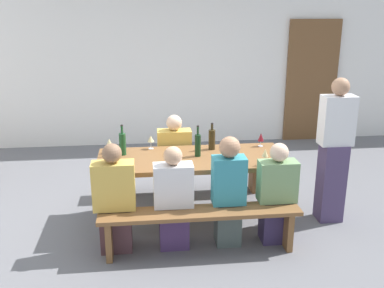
{
  "coord_description": "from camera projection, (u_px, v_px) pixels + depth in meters",
  "views": [
    {
      "loc": [
        -0.51,
        -4.6,
        2.38
      ],
      "look_at": [
        0.0,
        0.0,
        0.9
      ],
      "focal_mm": 41.86,
      "sensor_mm": 36.0,
      "label": 1
    }
  ],
  "objects": [
    {
      "name": "ground_plane",
      "position": [
        192.0,
        218.0,
        5.14
      ],
      "size": [
        24.0,
        24.0,
        0.0
      ],
      "primitive_type": "plane",
      "color": "slate"
    },
    {
      "name": "back_wall",
      "position": [
        172.0,
        50.0,
        7.51
      ],
      "size": [
        14.0,
        0.2,
        3.2
      ],
      "primitive_type": "cube",
      "color": "white",
      "rests_on": "ground"
    },
    {
      "name": "wooden_door",
      "position": [
        311.0,
        81.0,
        7.8
      ],
      "size": [
        0.9,
        0.06,
        2.1
      ],
      "primitive_type": "cube",
      "color": "brown",
      "rests_on": "ground"
    },
    {
      "name": "tasting_table",
      "position": [
        192.0,
        164.0,
        4.93
      ],
      "size": [
        2.07,
        0.83,
        0.75
      ],
      "color": "brown",
      "rests_on": "ground"
    },
    {
      "name": "bench_near",
      "position": [
        200.0,
        220.0,
        4.35
      ],
      "size": [
        1.97,
        0.3,
        0.45
      ],
      "color": "brown",
      "rests_on": "ground"
    },
    {
      "name": "bench_far",
      "position": [
        186.0,
        168.0,
        5.71
      ],
      "size": [
        1.97,
        0.3,
        0.45
      ],
      "color": "brown",
      "rests_on": "ground"
    },
    {
      "name": "wine_bottle_0",
      "position": [
        198.0,
        145.0,
        4.9
      ],
      "size": [
        0.07,
        0.07,
        0.35
      ],
      "color": "#143319",
      "rests_on": "tasting_table"
    },
    {
      "name": "wine_bottle_1",
      "position": [
        212.0,
        139.0,
        5.13
      ],
      "size": [
        0.08,
        0.08,
        0.31
      ],
      "color": "#332814",
      "rests_on": "tasting_table"
    },
    {
      "name": "wine_bottle_2",
      "position": [
        123.0,
        143.0,
        4.95
      ],
      "size": [
        0.07,
        0.07,
        0.34
      ],
      "color": "#194723",
      "rests_on": "tasting_table"
    },
    {
      "name": "wine_glass_0",
      "position": [
        151.0,
        139.0,
        5.15
      ],
      "size": [
        0.08,
        0.08,
        0.16
      ],
      "color": "silver",
      "rests_on": "tasting_table"
    },
    {
      "name": "wine_glass_1",
      "position": [
        261.0,
        137.0,
        5.24
      ],
      "size": [
        0.07,
        0.07,
        0.16
      ],
      "color": "silver",
      "rests_on": "tasting_table"
    },
    {
      "name": "wine_glass_2",
      "position": [
        109.0,
        151.0,
        4.75
      ],
      "size": [
        0.07,
        0.07,
        0.16
      ],
      "color": "silver",
      "rests_on": "tasting_table"
    },
    {
      "name": "wine_glass_3",
      "position": [
        265.0,
        154.0,
        4.63
      ],
      "size": [
        0.07,
        0.07,
        0.18
      ],
      "color": "silver",
      "rests_on": "tasting_table"
    },
    {
      "name": "wine_glass_4",
      "position": [
        109.0,
        143.0,
        5.0
      ],
      "size": [
        0.07,
        0.07,
        0.17
      ],
      "color": "silver",
      "rests_on": "tasting_table"
    },
    {
      "name": "seated_guest_near_0",
      "position": [
        115.0,
        201.0,
        4.36
      ],
      "size": [
        0.41,
        0.24,
        1.11
      ],
      "rotation": [
        0.0,
        0.0,
        1.57
      ],
      "color": "#503237",
      "rests_on": "ground"
    },
    {
      "name": "seated_guest_near_1",
      "position": [
        174.0,
        201.0,
        4.43
      ],
      "size": [
        0.39,
        0.24,
        1.06
      ],
      "rotation": [
        0.0,
        0.0,
        1.57
      ],
      "color": "#462E5A",
      "rests_on": "ground"
    },
    {
      "name": "seated_guest_near_2",
      "position": [
        228.0,
        193.0,
        4.47
      ],
      "size": [
        0.33,
        0.24,
        1.14
      ],
      "rotation": [
        0.0,
        0.0,
        1.57
      ],
      "color": "#475350",
      "rests_on": "ground"
    },
    {
      "name": "seated_guest_near_3",
      "position": [
        276.0,
        196.0,
        4.54
      ],
      "size": [
        0.39,
        0.24,
        1.06
      ],
      "rotation": [
        0.0,
        0.0,
        1.57
      ],
      "color": "#352A50",
      "rests_on": "ground"
    },
    {
      "name": "seated_guest_far_0",
      "position": [
        175.0,
        161.0,
        5.5
      ],
      "size": [
        0.41,
        0.24,
        1.09
      ],
      "rotation": [
        0.0,
        0.0,
        -1.57
      ],
      "color": "#4F583B",
      "rests_on": "ground"
    },
    {
      "name": "standing_host",
      "position": [
        334.0,
        154.0,
        4.9
      ],
      "size": [
        0.35,
        0.24,
        1.62
      ],
      "rotation": [
        0.0,
        0.0,
        3.14
      ],
      "color": "#493A60",
      "rests_on": "ground"
    }
  ]
}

